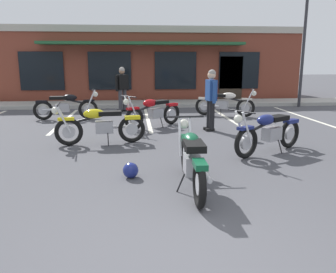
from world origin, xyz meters
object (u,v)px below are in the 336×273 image
(motorcycle_red_sportbike, at_px, (225,103))
(motorcycle_orange_scrambler, at_px, (100,125))
(motorcycle_foreground_classic, at_px, (192,158))
(motorcycle_blue_standard, at_px, (269,131))
(motorcycle_green_cafe_racer, at_px, (153,112))
(person_in_shorts_foreground, at_px, (122,87))
(person_by_back_row, at_px, (211,96))
(helmet_on_pavement, at_px, (131,170))
(motorcycle_black_cruiser, at_px, (66,106))
(parking_lot_lamp_post, at_px, (307,24))

(motorcycle_red_sportbike, relative_size, motorcycle_orange_scrambler, 0.95)
(motorcycle_foreground_classic, height_order, motorcycle_blue_standard, same)
(motorcycle_green_cafe_racer, distance_m, person_in_shorts_foreground, 3.46)
(person_in_shorts_foreground, height_order, person_by_back_row, same)
(motorcycle_green_cafe_racer, bearing_deg, helmet_on_pavement, -98.04)
(person_by_back_row, bearing_deg, motorcycle_green_cafe_racer, 157.83)
(motorcycle_green_cafe_racer, relative_size, helmet_on_pavement, 6.84)
(helmet_on_pavement, bearing_deg, person_in_shorts_foreground, 92.59)
(motorcycle_black_cruiser, bearing_deg, helmet_on_pavement, -70.62)
(person_by_back_row, bearing_deg, helmet_on_pavement, -119.85)
(motorcycle_black_cruiser, bearing_deg, motorcycle_orange_scrambler, -68.57)
(person_in_shorts_foreground, distance_m, parking_lot_lamp_post, 7.76)
(motorcycle_blue_standard, relative_size, person_in_shorts_foreground, 1.12)
(motorcycle_foreground_classic, height_order, motorcycle_orange_scrambler, same)
(motorcycle_red_sportbike, relative_size, motorcycle_green_cafe_racer, 1.12)
(motorcycle_green_cafe_racer, xyz_separation_m, person_by_back_row, (1.56, -0.63, 0.49))
(motorcycle_orange_scrambler, bearing_deg, helmet_on_pavement, -73.69)
(motorcycle_orange_scrambler, bearing_deg, motorcycle_green_cafe_racer, 55.51)
(motorcycle_red_sportbike, distance_m, person_by_back_row, 2.73)
(motorcycle_foreground_classic, bearing_deg, parking_lot_lamp_post, 55.54)
(motorcycle_red_sportbike, distance_m, parking_lot_lamp_post, 5.16)
(motorcycle_green_cafe_racer, distance_m, parking_lot_lamp_post, 8.01)
(person_by_back_row, bearing_deg, motorcycle_foreground_classic, -106.12)
(motorcycle_orange_scrambler, distance_m, helmet_on_pavement, 2.60)
(person_by_back_row, bearing_deg, motorcycle_black_cruiser, 152.28)
(motorcycle_red_sportbike, xyz_separation_m, person_by_back_row, (-1.07, -2.46, 0.49))
(motorcycle_black_cruiser, height_order, person_by_back_row, person_by_back_row)
(motorcycle_red_sportbike, relative_size, motorcycle_blue_standard, 1.07)
(person_in_shorts_foreground, bearing_deg, motorcycle_foreground_classic, -81.21)
(motorcycle_orange_scrambler, bearing_deg, motorcycle_foreground_classic, -61.26)
(person_in_shorts_foreground, height_order, helmet_on_pavement, person_in_shorts_foreground)
(motorcycle_green_cafe_racer, bearing_deg, motorcycle_orange_scrambler, -124.49)
(motorcycle_blue_standard, relative_size, person_by_back_row, 1.12)
(person_in_shorts_foreground, bearing_deg, motorcycle_orange_scrambler, -94.09)
(motorcycle_blue_standard, bearing_deg, motorcycle_black_cruiser, 136.48)
(motorcycle_orange_scrambler, xyz_separation_m, helmet_on_pavement, (0.72, -2.47, -0.33))
(motorcycle_black_cruiser, height_order, motorcycle_blue_standard, same)
(person_by_back_row, xyz_separation_m, helmet_on_pavement, (-2.18, -3.81, -0.82))
(motorcycle_green_cafe_racer, xyz_separation_m, helmet_on_pavement, (-0.63, -4.44, -0.33))
(person_in_shorts_foreground, distance_m, helmet_on_pavement, 7.77)
(person_by_back_row, distance_m, parking_lot_lamp_post, 7.04)
(motorcycle_blue_standard, xyz_separation_m, person_by_back_row, (-0.69, 2.48, 0.49))
(motorcycle_red_sportbike, relative_size, person_by_back_row, 1.19)
(person_in_shorts_foreground, relative_size, helmet_on_pavement, 6.44)
(motorcycle_red_sportbike, bearing_deg, motorcycle_green_cafe_racer, -145.13)
(person_by_back_row, height_order, parking_lot_lamp_post, parking_lot_lamp_post)
(motorcycle_red_sportbike, xyz_separation_m, motorcycle_black_cruiser, (-5.39, -0.19, 0.00))
(motorcycle_foreground_classic, distance_m, motorcycle_green_cafe_racer, 4.99)
(motorcycle_foreground_classic, height_order, person_in_shorts_foreground, person_in_shorts_foreground)
(motorcycle_orange_scrambler, xyz_separation_m, person_in_shorts_foreground, (0.37, 5.25, 0.49))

